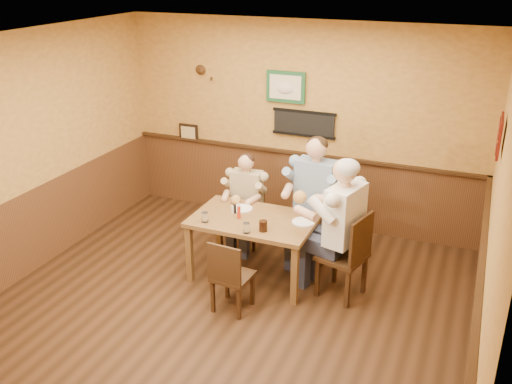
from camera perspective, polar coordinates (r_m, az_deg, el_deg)
room at (r=5.58m, az=-1.79°, el=3.28°), size 5.02×5.03×2.81m
dining_table at (r=6.57m, az=-0.24°, el=-3.35°), size 1.40×0.90×0.75m
chair_back_left at (r=7.39m, az=-0.91°, el=-2.52°), size 0.38×0.38×0.79m
chair_back_right at (r=7.10m, az=5.85°, el=-2.85°), size 0.50×0.50×0.99m
chair_right_end at (r=6.34m, az=8.63°, el=-6.20°), size 0.57×0.57×1.01m
chair_near_side at (r=6.08m, az=-2.36°, el=-8.23°), size 0.41×0.41×0.84m
diner_tan_shirt at (r=7.32m, az=-0.92°, el=-1.31°), size 0.55×0.55×1.13m
diner_blue_polo at (r=7.02m, az=5.92°, el=-1.29°), size 0.71×0.71×1.41m
diner_white_elder at (r=6.24m, az=8.75°, el=-4.46°), size 0.82×0.82×1.44m
water_glass_left at (r=6.44m, az=-5.13°, el=-2.53°), size 0.10×0.10×0.11m
water_glass_mid at (r=6.17m, az=-0.97°, el=-3.62°), size 0.10×0.10×0.12m
cola_tumbler at (r=6.21m, az=0.72°, el=-3.41°), size 0.10×0.10×0.12m
hot_sauce_bottle at (r=6.49m, az=-1.72°, el=-1.98°), size 0.05×0.05×0.16m
salt_shaker at (r=6.64m, az=-2.33°, el=-1.74°), size 0.04×0.04×0.09m
pepper_shaker at (r=6.64m, az=-2.15°, el=-1.71°), size 0.05×0.05×0.10m
plate_far_left at (r=6.75m, az=-1.41°, el=-1.66°), size 0.32×0.32×0.02m
plate_far_right at (r=6.44m, az=4.76°, el=-3.01°), size 0.30×0.30×0.02m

